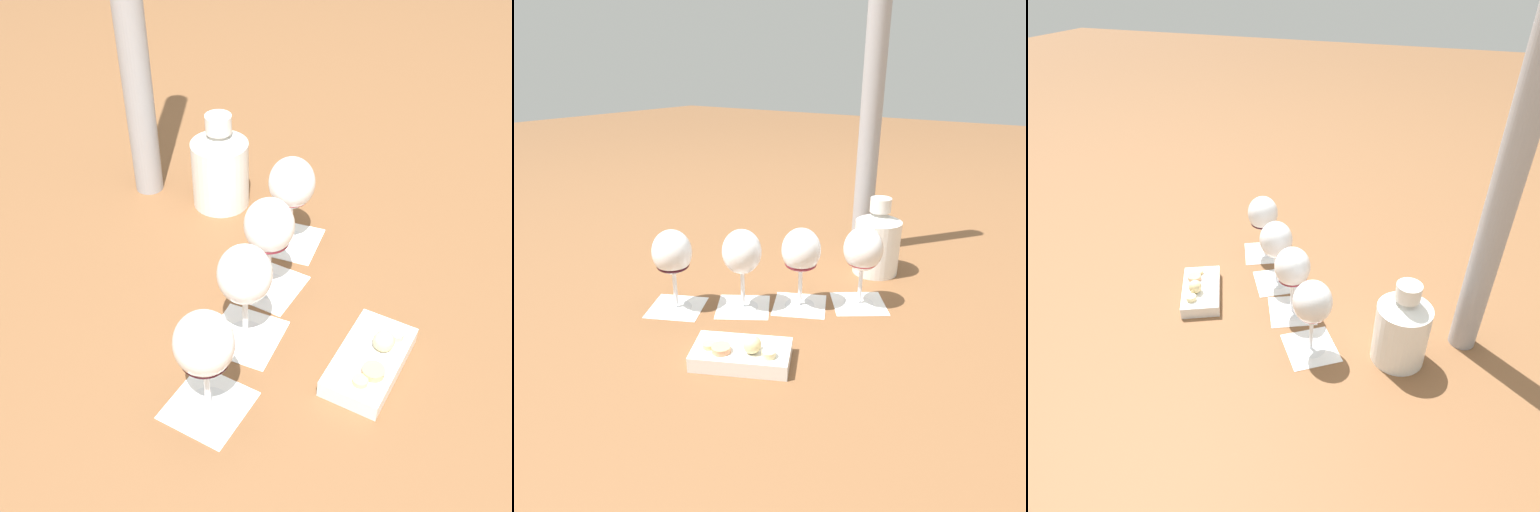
% 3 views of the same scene
% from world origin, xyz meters
% --- Properties ---
extents(ground_plane, '(8.00, 8.00, 0.00)m').
position_xyz_m(ground_plane, '(0.00, 0.00, 0.00)').
color(ground_plane, brown).
extents(tasting_card_0, '(0.16, 0.16, 0.00)m').
position_xyz_m(tasting_card_0, '(-0.12, 0.16, 0.00)').
color(tasting_card_0, white).
rests_on(tasting_card_0, ground_plane).
extents(tasting_card_1, '(0.15, 0.15, 0.00)m').
position_xyz_m(tasting_card_1, '(-0.04, 0.05, 0.00)').
color(tasting_card_1, white).
rests_on(tasting_card_1, ground_plane).
extents(tasting_card_2, '(0.15, 0.16, 0.00)m').
position_xyz_m(tasting_card_2, '(0.04, -0.05, 0.00)').
color(tasting_card_2, white).
rests_on(tasting_card_2, ground_plane).
extents(tasting_card_3, '(0.15, 0.15, 0.00)m').
position_xyz_m(tasting_card_3, '(0.13, -0.17, 0.00)').
color(tasting_card_3, white).
rests_on(tasting_card_3, ground_plane).
extents(wine_glass_0, '(0.08, 0.08, 0.18)m').
position_xyz_m(wine_glass_0, '(-0.12, 0.16, 0.13)').
color(wine_glass_0, white).
rests_on(wine_glass_0, tasting_card_0).
extents(wine_glass_1, '(0.08, 0.08, 0.18)m').
position_xyz_m(wine_glass_1, '(-0.04, 0.05, 0.13)').
color(wine_glass_1, white).
rests_on(wine_glass_1, tasting_card_1).
extents(wine_glass_2, '(0.08, 0.08, 0.18)m').
position_xyz_m(wine_glass_2, '(0.04, -0.05, 0.13)').
color(wine_glass_2, white).
rests_on(wine_glass_2, tasting_card_2).
extents(wine_glass_3, '(0.08, 0.08, 0.18)m').
position_xyz_m(wine_glass_3, '(0.13, -0.17, 0.13)').
color(wine_glass_3, white).
rests_on(wine_glass_3, tasting_card_3).
extents(ceramic_vase, '(0.11, 0.11, 0.20)m').
position_xyz_m(ceramic_vase, '(-0.30, 0.12, 0.09)').
color(ceramic_vase, white).
rests_on(ceramic_vase, ground_plane).
extents(snack_dish, '(0.16, 0.20, 0.06)m').
position_xyz_m(snack_dish, '(0.20, 0.07, 0.02)').
color(snack_dish, white).
rests_on(snack_dish, ground_plane).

